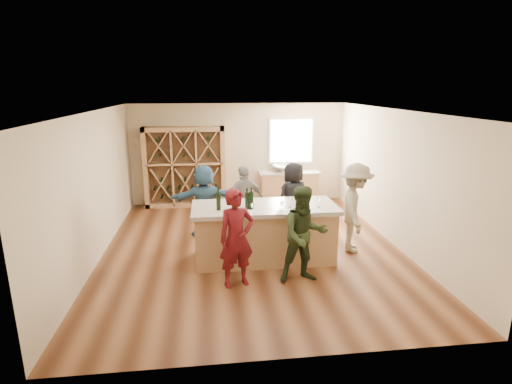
{
  "coord_description": "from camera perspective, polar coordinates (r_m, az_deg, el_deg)",
  "views": [
    {
      "loc": [
        -0.85,
        -7.65,
        3.25
      ],
      "look_at": [
        0.1,
        0.2,
        1.15
      ],
      "focal_mm": 28.0,
      "sensor_mm": 36.0,
      "label": 1
    }
  ],
  "objects": [
    {
      "name": "wine_glass_a",
      "position": [
        7.02,
        -0.5,
        -2.37
      ],
      "size": [
        0.08,
        0.08,
        0.18
      ],
      "primitive_type": "cone",
      "rotation": [
        0.0,
        0.0,
        0.22
      ],
      "color": "white",
      "rests_on": "tasting_counter_top"
    },
    {
      "name": "person_server",
      "position": [
        8.2,
        13.94,
        -2.22
      ],
      "size": [
        0.84,
        1.27,
        1.81
      ],
      "primitive_type": "imported",
      "rotation": [
        0.0,
        0.0,
        1.29
      ],
      "color": "gray",
      "rests_on": "floor"
    },
    {
      "name": "window_frame",
      "position": [
        11.46,
        5.04,
        7.31
      ],
      "size": [
        1.3,
        0.06,
        1.3
      ],
      "primitive_type": "cube",
      "color": "white",
      "rests_on": "wall_back"
    },
    {
      "name": "tasting_menu_a",
      "position": [
        7.09,
        -1.29,
        -2.94
      ],
      "size": [
        0.29,
        0.35,
        0.0
      ],
      "primitive_type": "cube",
      "rotation": [
        0.0,
        0.0,
        -0.27
      ],
      "color": "white",
      "rests_on": "tasting_counter_top"
    },
    {
      "name": "window_pane",
      "position": [
        11.43,
        5.07,
        7.28
      ],
      "size": [
        1.18,
        0.01,
        1.18
      ],
      "primitive_type": "cube",
      "color": "white",
      "rests_on": "wall_back"
    },
    {
      "name": "floor",
      "position": [
        8.37,
        -0.52,
        -8.34
      ],
      "size": [
        6.0,
        7.0,
        0.1
      ],
      "primitive_type": "cube",
      "color": "brown",
      "rests_on": "ground"
    },
    {
      "name": "wall_left",
      "position": [
        8.17,
        -22.32,
        0.66
      ],
      "size": [
        0.1,
        7.0,
        2.8
      ],
      "primitive_type": "cube",
      "color": "#CBB693",
      "rests_on": "ground"
    },
    {
      "name": "wine_glass_b",
      "position": [
        7.12,
        3.66,
        -2.12
      ],
      "size": [
        0.07,
        0.07,
        0.19
      ],
      "primitive_type": "cone",
      "rotation": [
        0.0,
        0.0,
        0.06
      ],
      "color": "white",
      "rests_on": "tasting_counter_top"
    },
    {
      "name": "wine_glass_d",
      "position": [
        7.39,
        4.89,
        -1.45
      ],
      "size": [
        0.08,
        0.08,
        0.2
      ],
      "primitive_type": "cone",
      "rotation": [
        0.0,
        0.0,
        0.02
      ],
      "color": "white",
      "rests_on": "tasting_counter_top"
    },
    {
      "name": "person_near_left",
      "position": [
        6.6,
        -2.81,
        -6.6
      ],
      "size": [
        0.71,
        0.6,
        1.67
      ],
      "primitive_type": "imported",
      "rotation": [
        0.0,
        0.0,
        0.3
      ],
      "color": "#590F14",
      "rests_on": "floor"
    },
    {
      "name": "wine_bottle_c",
      "position": [
        7.35,
        -3.25,
        -1.24
      ],
      "size": [
        0.07,
        0.07,
        0.27
      ],
      "primitive_type": "cylinder",
      "rotation": [
        0.0,
        0.0,
        -0.06
      ],
      "color": "black",
      "rests_on": "tasting_counter_top"
    },
    {
      "name": "wall_front",
      "position": [
        4.58,
        4.44,
        -9.03
      ],
      "size": [
        6.0,
        0.1,
        2.8
      ],
      "primitive_type": "cube",
      "color": "#CBB693",
      "rests_on": "ground"
    },
    {
      "name": "back_counter_base",
      "position": [
        11.43,
        4.67,
        0.55
      ],
      "size": [
        1.6,
        0.58,
        0.86
      ],
      "primitive_type": "cube",
      "color": "#AD8053",
      "rests_on": "floor"
    },
    {
      "name": "back_counter_top",
      "position": [
        11.33,
        4.72,
        2.8
      ],
      "size": [
        1.7,
        0.62,
        0.06
      ],
      "primitive_type": "cube",
      "color": "#A79A89",
      "rests_on": "back_counter_base"
    },
    {
      "name": "tasting_menu_c",
      "position": [
        7.29,
        8.32,
        -2.59
      ],
      "size": [
        0.28,
        0.34,
        0.0
      ],
      "primitive_type": "cube",
      "rotation": [
        0.0,
        0.0,
        0.28
      ],
      "color": "white",
      "rests_on": "tasting_counter_top"
    },
    {
      "name": "wall_right",
      "position": [
        8.78,
        19.66,
        1.84
      ],
      "size": [
        0.1,
        7.0,
        2.8
      ],
      "primitive_type": "cube",
      "color": "#CBB693",
      "rests_on": "ground"
    },
    {
      "name": "wall_back",
      "position": [
        11.38,
        -2.53,
        5.51
      ],
      "size": [
        6.0,
        0.1,
        2.8
      ],
      "primitive_type": "cube",
      "color": "#CBB693",
      "rests_on": "ground"
    },
    {
      "name": "sink",
      "position": [
        11.26,
        3.74,
        3.39
      ],
      "size": [
        0.54,
        0.54,
        0.19
      ],
      "primitive_type": "imported",
      "color": "silver",
      "rests_on": "back_counter_top"
    },
    {
      "name": "tasting_counter_top",
      "position": [
        7.51,
        1.23,
        -2.24
      ],
      "size": [
        2.72,
        1.12,
        0.08
      ],
      "primitive_type": "cube",
      "color": "#A79A89",
      "rests_on": "tasting_counter_base"
    },
    {
      "name": "person_far_mid",
      "position": [
        8.8,
        -1.63,
        -1.3
      ],
      "size": [
        1.04,
        0.74,
        1.6
      ],
      "primitive_type": "imported",
      "rotation": [
        0.0,
        0.0,
        3.45
      ],
      "color": "slate",
      "rests_on": "floor"
    },
    {
      "name": "tasting_menu_b",
      "position": [
        7.14,
        3.87,
        -2.85
      ],
      "size": [
        0.3,
        0.34,
        0.0
      ],
      "primitive_type": "cube",
      "rotation": [
        0.0,
        0.0,
        -0.39
      ],
      "color": "white",
      "rests_on": "tasting_counter_top"
    },
    {
      "name": "wine_bottle_e",
      "position": [
        7.24,
        -0.67,
        -1.22
      ],
      "size": [
        0.1,
        0.1,
        0.33
      ],
      "primitive_type": "cylinder",
      "rotation": [
        0.0,
        0.0,
        -0.38
      ],
      "color": "black",
      "rests_on": "tasting_counter_top"
    },
    {
      "name": "person_far_left",
      "position": [
        8.88,
        -7.41,
        -1.2
      ],
      "size": [
        1.55,
        0.7,
        1.62
      ],
      "primitive_type": "imported",
      "rotation": [
        0.0,
        0.0,
        3.25
      ],
      "color": "#335972",
      "rests_on": "floor"
    },
    {
      "name": "person_near_right",
      "position": [
        6.77,
        6.9,
        -6.09
      ],
      "size": [
        0.85,
        0.51,
        1.68
      ],
      "primitive_type": "imported",
      "rotation": [
        0.0,
        0.0,
        0.08
      ],
      "color": "#263319",
      "rests_on": "floor"
    },
    {
      "name": "tasting_counter_base",
      "position": [
        7.69,
        1.21,
        -6.09
      ],
      "size": [
        2.6,
        1.0,
        1.0
      ],
      "primitive_type": "cube",
      "color": "#AD8053",
      "rests_on": "floor"
    },
    {
      "name": "wine_bottle_d",
      "position": [
        7.25,
        -1.29,
        -1.26
      ],
      "size": [
        0.09,
        0.09,
        0.31
      ],
      "primitive_type": "cylinder",
      "rotation": [
        0.0,
        0.0,
        -0.13
      ],
      "color": "black",
      "rests_on": "tasting_counter_top"
    },
    {
      "name": "ceiling",
      "position": [
        7.7,
        -0.57,
        11.9
      ],
      "size": [
        6.0,
        7.0,
        0.1
      ],
      "primitive_type": "cube",
      "color": "white",
      "rests_on": "ground"
    },
    {
      "name": "wine_glass_e",
      "position": [
        7.44,
        9.02,
        -1.46
      ],
      "size": [
        0.1,
        0.1,
        0.2
      ],
      "primitive_type": "cone",
      "rotation": [
        0.0,
        0.0,
        0.42
      ],
      "color": "white",
      "rests_on": "tasting_counter_top"
    },
    {
      "name": "wine_rack",
      "position": [
        11.15,
        -10.13,
        3.53
      ],
      "size": [
        2.2,
        0.45,
        2.2
      ],
      "primitive_type": "cube",
      "color": "#AD8053",
      "rests_on": "floor"
    },
    {
      "name": "faucet",
      "position": [
        11.43,
        3.58,
        3.85
      ],
      "size": [
        0.02,
        0.02,
        0.3
      ],
      "primitive_type": "cylinder",
      "color": "silver",
      "rests_on": "back_counter_top"
    },
    {
      "name": "wine_bottle_a",
      "position": [
        7.22,
        -5.38,
        -1.33
      ],
      "size": [
        0.11,
        0.11,
        0.33
      ],
      "primitive_type": "cylinder",
      "rotation": [
        0.0,
        0.0,
        -0.43
      ],
      "color": "black",
      "rests_on": "tasting_counter_top"
    },
    {
      "name": "person_far_right",
      "position": [
        9.02,
        5.35,
        -0.86
      ],
      "size": [
        0.93,
        0.77,
        1.63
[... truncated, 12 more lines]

